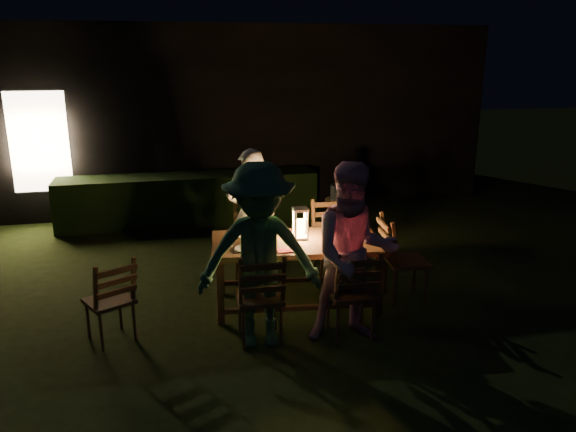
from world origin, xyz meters
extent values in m
plane|color=black|center=(0.00, 0.00, 0.00)|extent=(40.00, 40.00, 0.00)
cube|color=black|center=(0.00, 6.20, 1.60)|extent=(10.00, 4.00, 3.20)
cube|color=#FFE5B2|center=(-2.80, 4.21, 1.35)|extent=(0.90, 0.06, 1.60)
cube|color=black|center=(-0.50, 3.75, 0.40)|extent=(4.20, 0.70, 0.80)
cube|color=#4D2D19|center=(0.47, 0.22, 0.73)|extent=(1.92, 1.11, 0.06)
cube|color=#4D2D19|center=(-0.40, -0.06, 0.34)|extent=(0.07, 0.07, 0.67)
cube|color=#4D2D19|center=(-0.32, 0.69, 0.34)|extent=(0.07, 0.07, 0.67)
cube|color=#4D2D19|center=(1.26, -0.25, 0.34)|extent=(0.07, 0.07, 0.67)
cube|color=#4D2D19|center=(1.34, 0.50, 0.34)|extent=(0.07, 0.07, 0.67)
cube|color=#4D2D19|center=(-0.06, -0.47, 0.45)|extent=(0.45, 0.43, 0.04)
cube|color=#4D2D19|center=(-0.07, -0.66, 0.73)|extent=(0.44, 0.16, 0.52)
cube|color=#4D2D19|center=(0.83, -0.58, 0.45)|extent=(0.45, 0.43, 0.04)
cube|color=#4D2D19|center=(0.83, -0.76, 0.72)|extent=(0.44, 0.16, 0.51)
cube|color=#4D2D19|center=(0.11, 1.02, 0.47)|extent=(0.52, 0.50, 0.04)
cube|color=#4D2D19|center=(0.14, 1.21, 0.76)|extent=(0.47, 0.23, 0.53)
cube|color=#4D2D19|center=(1.10, 0.90, 0.45)|extent=(0.45, 0.43, 0.04)
cube|color=#4D2D19|center=(1.10, 1.09, 0.74)|extent=(0.45, 0.16, 0.52)
cube|color=#4D2D19|center=(1.71, 0.08, 0.47)|extent=(0.48, 0.50, 0.04)
cube|color=#4D2D19|center=(1.51, 0.10, 0.76)|extent=(0.20, 0.47, 0.54)
cube|color=#4D2D19|center=(-1.49, -0.16, 0.42)|extent=(0.54, 0.53, 0.04)
cube|color=#4D2D19|center=(-1.40, -0.32, 0.68)|extent=(0.42, 0.31, 0.48)
imported|color=white|center=(0.12, 1.09, 0.82)|extent=(0.64, 0.46, 1.65)
imported|color=#E8A0BD|center=(0.82, -0.65, 0.88)|extent=(0.93, 0.76, 1.77)
imported|color=#326541|center=(-0.07, -0.54, 0.90)|extent=(1.23, 0.79, 1.79)
cube|color=white|center=(0.52, 0.26, 0.78)|extent=(0.15, 0.15, 0.03)
cube|color=white|center=(0.52, 0.26, 1.10)|extent=(0.16, 0.16, 0.03)
cylinder|color=#FF9E3F|center=(0.52, 0.26, 0.89)|extent=(0.09, 0.09, 0.18)
cylinder|color=white|center=(-0.05, 0.50, 0.77)|extent=(0.25, 0.25, 0.01)
cylinder|color=white|center=(-0.10, 0.06, 0.77)|extent=(0.25, 0.25, 0.01)
cylinder|color=white|center=(0.94, 0.39, 0.77)|extent=(0.25, 0.25, 0.01)
cylinder|color=white|center=(0.89, -0.05, 0.77)|extent=(0.25, 0.25, 0.01)
cylinder|color=#0F471E|center=(0.22, 0.25, 0.90)|extent=(0.07, 0.07, 0.28)
cube|color=red|center=(0.28, -0.08, 0.77)|extent=(0.18, 0.14, 0.01)
cube|color=red|center=(0.98, -0.14, 0.77)|extent=(0.18, 0.14, 0.01)
cube|color=black|center=(-0.18, -0.01, 0.76)|extent=(0.14, 0.07, 0.01)
cylinder|color=brown|center=(1.65, 2.30, 0.61)|extent=(0.47, 0.47, 0.04)
cylinder|color=brown|center=(1.65, 2.30, 0.31)|extent=(0.05, 0.05, 0.61)
cylinder|color=#A5A8AD|center=(1.65, 2.30, 0.74)|extent=(0.30, 0.30, 0.22)
cylinder|color=#0F471E|center=(1.60, 2.26, 0.79)|extent=(0.07, 0.07, 0.32)
cylinder|color=#0F471E|center=(1.70, 2.34, 0.79)|extent=(0.07, 0.07, 0.32)
camera|label=1|loc=(-0.90, -5.40, 2.72)|focal=35.00mm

